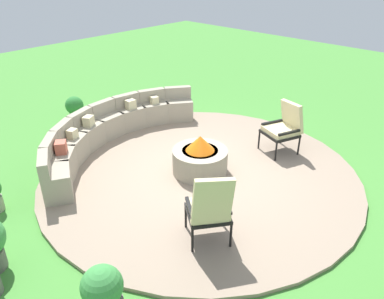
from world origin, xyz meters
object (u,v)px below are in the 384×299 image
Objects in this scene: lounge_chair_front_right at (284,126)px; potted_plant_1 at (75,107)px; lounge_chair_front_left at (210,208)px; potted_plant_3 at (103,293)px; fire_pit at (200,158)px; curved_stone_bench at (110,131)px.

potted_plant_1 is (-1.96, 4.56, -0.27)m from lounge_chair_front_right.
lounge_chair_front_left is 1.73m from potted_plant_3.
lounge_chair_front_left is at bearing -133.88° from fire_pit.
lounge_chair_front_left is 5.39m from potted_plant_1.
lounge_chair_front_right is 4.82m from potted_plant_3.
potted_plant_1 is at bearing 44.39° from lounge_chair_front_right.
fire_pit reaches higher than potted_plant_1.
potted_plant_1 is (0.27, 1.82, -0.05)m from curved_stone_bench.
lounge_chair_front_right is (3.06, 0.70, -0.03)m from lounge_chair_front_left.
potted_plant_3 is at bearing 118.79° from lounge_chair_front_right.
curved_stone_bench is 1.84m from potted_plant_1.
lounge_chair_front_right is 1.74× the size of potted_plant_1.
potted_plant_1 is 0.83× the size of potted_plant_3.
fire_pit reaches higher than potted_plant_3.
potted_plant_1 is at bearing 61.61° from potted_plant_3.
lounge_chair_front_left is (-0.83, -3.44, 0.26)m from curved_stone_bench.
curved_stone_bench is (-0.47, 2.09, 0.03)m from fire_pit.
potted_plant_1 is at bearing 81.50° from curved_stone_bench.
lounge_chair_front_right is (1.76, -0.66, 0.26)m from fire_pit.
fire_pit is 1.41× the size of potted_plant_3.
lounge_chair_front_left is at bearing -103.57° from curved_stone_bench.
fire_pit is at bearing 90.69° from lounge_chair_front_right.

